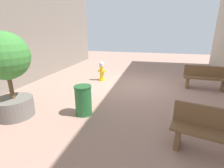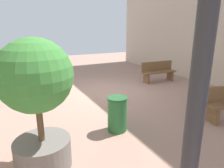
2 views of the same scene
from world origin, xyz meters
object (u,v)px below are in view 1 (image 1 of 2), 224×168
bench_near (206,77)px  planter_tree (7,68)px  fire_hydrant (102,71)px  bench_far (217,133)px  trash_bin (83,100)px

bench_near → planter_tree: 7.11m
planter_tree → bench_near: bearing=-146.5°
fire_hydrant → bench_far: bearing=130.4°
bench_near → trash_bin: bench_near is taller
fire_hydrant → bench_far: bench_far is taller
planter_tree → trash_bin: 2.17m
bench_near → planter_tree: planter_tree is taller
fire_hydrant → trash_bin: bearing=98.8°
planter_tree → fire_hydrant: bearing=-108.2°
bench_far → planter_tree: 5.10m
bench_near → bench_far: 4.31m
bench_far → planter_tree: planter_tree is taller
fire_hydrant → planter_tree: size_ratio=0.40×
fire_hydrant → trash_bin: 3.46m
planter_tree → trash_bin: planter_tree is taller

